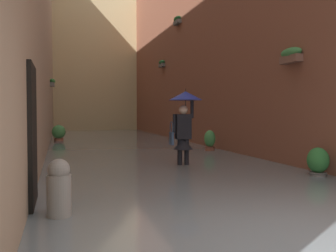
% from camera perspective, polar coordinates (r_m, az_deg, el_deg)
% --- Properties ---
extents(ground_plane, '(60.14, 60.14, 0.00)m').
position_cam_1_polar(ground_plane, '(15.52, -6.65, -3.47)').
color(ground_plane, slate).
extents(flood_water, '(6.71, 30.06, 0.18)m').
position_cam_1_polar(flood_water, '(15.51, -6.66, -3.13)').
color(flood_water, slate).
rests_on(flood_water, ground_plane).
extents(building_facade_left, '(2.04, 28.06, 9.79)m').
position_cam_1_polar(building_facade_left, '(16.86, 6.69, 13.70)').
color(building_facade_left, brown).
rests_on(building_facade_left, ground_plane).
extents(building_facade_far, '(9.51, 1.80, 11.71)m').
position_cam_1_polar(building_facade_far, '(28.60, -11.09, 10.85)').
color(building_facade_far, tan).
rests_on(building_facade_far, ground_plane).
extents(person_wading, '(0.84, 0.84, 2.11)m').
position_cam_1_polar(person_wading, '(9.44, 2.46, 1.31)').
color(person_wading, black).
rests_on(person_wading, ground_plane).
extents(potted_plant_near_left, '(0.45, 0.45, 0.78)m').
position_cam_1_polar(potted_plant_near_left, '(8.48, 21.83, -5.41)').
color(potted_plant_near_left, '#66605B').
rests_on(potted_plant_near_left, ground_plane).
extents(potted_plant_far_right, '(0.62, 0.62, 0.91)m').
position_cam_1_polar(potted_plant_far_right, '(18.10, -16.28, -1.12)').
color(potted_plant_far_right, '#9E563D').
rests_on(potted_plant_far_right, ground_plane).
extents(potted_plant_far_left, '(0.39, 0.39, 0.89)m').
position_cam_1_polar(potted_plant_far_left, '(13.04, 6.36, -2.48)').
color(potted_plant_far_left, brown).
rests_on(potted_plant_far_left, ground_plane).
extents(mooring_bollard, '(0.31, 0.31, 0.93)m').
position_cam_1_polar(mooring_bollard, '(5.07, -16.22, -10.02)').
color(mooring_bollard, gray).
rests_on(mooring_bollard, ground_plane).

